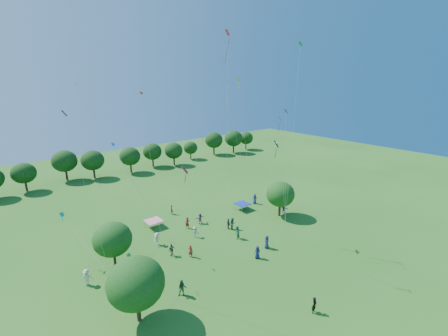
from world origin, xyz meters
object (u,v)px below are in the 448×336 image
tent_red_stripe (154,221)px  near_tree_east (280,194)px  near_tree_west (136,283)px  red_high_kite (227,72)px  near_tree_north (112,239)px  man_in_black (314,305)px  pirate_kite (276,146)px  tent_blue (242,204)px

tent_red_stripe → near_tree_east: bearing=-27.3°
near_tree_west → red_high_kite: (16.01, 7.01, 17.83)m
near_tree_west → red_high_kite: 24.97m
near_tree_north → red_high_kite: (14.63, -2.94, 18.48)m
near_tree_east → man_in_black: size_ratio=3.48×
man_in_black → near_tree_west: bearing=130.4°
near_tree_north → red_high_kite: red_high_kite is taller
tent_red_stripe → near_tree_north: bearing=-144.1°
tent_red_stripe → man_in_black: man_in_black is taller
pirate_kite → red_high_kite: 10.94m
man_in_black → red_high_kite: size_ratio=0.06×
near_tree_west → near_tree_north: 10.06m
man_in_black → near_tree_north: bearing=107.2°
near_tree_west → near_tree_north: near_tree_west is taller
near_tree_north → man_in_black: 22.69m
near_tree_north → tent_blue: size_ratio=2.41×
near_tree_west → near_tree_east: size_ratio=1.09×
tent_red_stripe → pirate_kite: pirate_kite is taller
near_tree_east → tent_red_stripe: bearing=152.7°
man_in_black → red_high_kite: bearing=65.8°
pirate_kite → man_in_black: bearing=-121.9°
near_tree_west → red_high_kite: red_high_kite is taller
tent_red_stripe → tent_blue: same height
near_tree_west → man_in_black: 16.37m
man_in_black → pirate_kite: (7.57, 12.18, 11.96)m
near_tree_north → tent_red_stripe: 9.87m
tent_blue → near_tree_north: bearing=-174.5°
near_tree_east → man_in_black: (-13.52, -15.95, -2.86)m
pirate_kite → near_tree_north: bearing=159.7°
near_tree_north → pirate_kite: (19.26, -7.11, 9.48)m
tent_blue → red_high_kite: size_ratio=0.09×
near_tree_east → near_tree_north: bearing=172.5°
near_tree_north → tent_blue: near_tree_north is taller
near_tree_west → tent_blue: size_ratio=2.83×
near_tree_north → near_tree_west: bearing=-97.9°
near_tree_north → man_in_black: size_ratio=3.24×
tent_blue → pirate_kite: (-2.92, -9.26, 11.75)m
near_tree_east → tent_blue: 6.80m
red_high_kite → near_tree_west: bearing=-156.4°
tent_red_stripe → man_in_black: (3.91, -24.93, -0.22)m
near_tree_west → tent_blue: near_tree_west is taller
near_tree_east → red_high_kite: 20.96m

